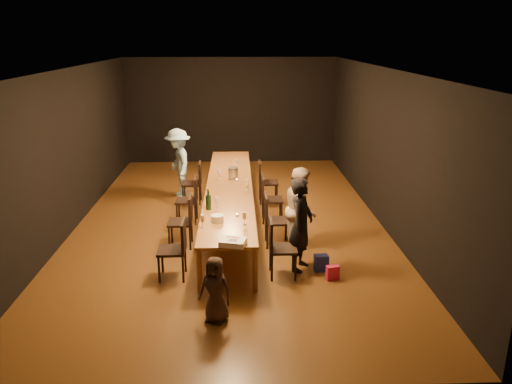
{
  "coord_description": "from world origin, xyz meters",
  "views": [
    {
      "loc": [
        0.16,
        -9.41,
        3.58
      ],
      "look_at": [
        0.48,
        -1.23,
        1.0
      ],
      "focal_mm": 35.0,
      "sensor_mm": 36.0,
      "label": 1
    }
  ],
  "objects_px": {
    "champagne_bottle": "(208,199)",
    "chair_left_0": "(172,250)",
    "ice_bucket": "(233,173)",
    "chair_right_1": "(277,220)",
    "chair_left_3": "(192,183)",
    "plate_stack": "(217,219)",
    "chair_right_3": "(268,182)",
    "woman_birthday": "(301,224)",
    "birthday_cake": "(233,242)",
    "chair_right_0": "(283,248)",
    "man_blue": "(178,163)",
    "table": "(229,188)",
    "chair_left_1": "(180,222)",
    "woman_tan": "(301,209)",
    "child": "(215,290)",
    "chair_left_2": "(187,200)",
    "chair_right_2": "(272,199)"
  },
  "relations": [
    {
      "from": "table",
      "to": "chair_left_1",
      "type": "xyz_separation_m",
      "value": [
        -0.85,
        -1.2,
        -0.24
      ]
    },
    {
      "from": "chair_right_1",
      "to": "woman_tan",
      "type": "xyz_separation_m",
      "value": [
        0.4,
        -0.16,
        0.27
      ]
    },
    {
      "from": "chair_left_1",
      "to": "woman_birthday",
      "type": "distance_m",
      "value": 2.24
    },
    {
      "from": "chair_left_3",
      "to": "man_blue",
      "type": "xyz_separation_m",
      "value": [
        -0.33,
        0.52,
        0.32
      ]
    },
    {
      "from": "chair_left_1",
      "to": "woman_birthday",
      "type": "xyz_separation_m",
      "value": [
        2.0,
        -0.96,
        0.29
      ]
    },
    {
      "from": "chair_right_0",
      "to": "chair_left_0",
      "type": "bearing_deg",
      "value": -90.0
    },
    {
      "from": "woman_birthday",
      "to": "champagne_bottle",
      "type": "xyz_separation_m",
      "value": [
        -1.48,
        0.77,
        0.19
      ]
    },
    {
      "from": "plate_stack",
      "to": "ice_bucket",
      "type": "bearing_deg",
      "value": 84.62
    },
    {
      "from": "woman_birthday",
      "to": "child",
      "type": "xyz_separation_m",
      "value": [
        -1.29,
        -1.48,
        -0.3
      ]
    },
    {
      "from": "chair_left_3",
      "to": "birthday_cake",
      "type": "distance_m",
      "value": 4.22
    },
    {
      "from": "ice_bucket",
      "to": "chair_right_1",
      "type": "bearing_deg",
      "value": -65.97
    },
    {
      "from": "chair_left_3",
      "to": "plate_stack",
      "type": "height_order",
      "value": "chair_left_3"
    },
    {
      "from": "woman_tan",
      "to": "chair_left_1",
      "type": "bearing_deg",
      "value": 98.27
    },
    {
      "from": "woman_tan",
      "to": "child",
      "type": "bearing_deg",
      "value": 161.4
    },
    {
      "from": "chair_left_3",
      "to": "child",
      "type": "relative_size",
      "value": 1.04
    },
    {
      "from": "woman_birthday",
      "to": "woman_tan",
      "type": "xyz_separation_m",
      "value": [
        0.1,
        0.8,
        -0.02
      ]
    },
    {
      "from": "table",
      "to": "chair_right_1",
      "type": "xyz_separation_m",
      "value": [
        0.85,
        -1.2,
        -0.24
      ]
    },
    {
      "from": "birthday_cake",
      "to": "chair_right_3",
      "type": "bearing_deg",
      "value": 93.33
    },
    {
      "from": "champagne_bottle",
      "to": "chair_left_0",
      "type": "bearing_deg",
      "value": -117.14
    },
    {
      "from": "chair_left_2",
      "to": "woman_birthday",
      "type": "distance_m",
      "value": 2.96
    },
    {
      "from": "table",
      "to": "chair_left_0",
      "type": "bearing_deg",
      "value": -109.5
    },
    {
      "from": "chair_left_3",
      "to": "woman_tan",
      "type": "xyz_separation_m",
      "value": [
        2.1,
        -2.56,
        0.27
      ]
    },
    {
      "from": "woman_tan",
      "to": "chair_right_3",
      "type": "bearing_deg",
      "value": 21.53
    },
    {
      "from": "chair_left_2",
      "to": "chair_right_3",
      "type": "bearing_deg",
      "value": -54.78
    },
    {
      "from": "ice_bucket",
      "to": "chair_left_0",
      "type": "bearing_deg",
      "value": -107.43
    },
    {
      "from": "woman_tan",
      "to": "plate_stack",
      "type": "height_order",
      "value": "woman_tan"
    },
    {
      "from": "chair_left_0",
      "to": "child",
      "type": "bearing_deg",
      "value": -150.22
    },
    {
      "from": "birthday_cake",
      "to": "chair_right_1",
      "type": "bearing_deg",
      "value": 79.75
    },
    {
      "from": "plate_stack",
      "to": "woman_birthday",
      "type": "bearing_deg",
      "value": -7.5
    },
    {
      "from": "woman_tan",
      "to": "plate_stack",
      "type": "bearing_deg",
      "value": 126.57
    },
    {
      "from": "chair_left_1",
      "to": "champagne_bottle",
      "type": "height_order",
      "value": "champagne_bottle"
    },
    {
      "from": "chair_right_3",
      "to": "birthday_cake",
      "type": "height_order",
      "value": "chair_right_3"
    },
    {
      "from": "chair_right_3",
      "to": "woman_birthday",
      "type": "distance_m",
      "value": 3.39
    },
    {
      "from": "table",
      "to": "chair_left_1",
      "type": "relative_size",
      "value": 6.45
    },
    {
      "from": "birthday_cake",
      "to": "champagne_bottle",
      "type": "height_order",
      "value": "champagne_bottle"
    },
    {
      "from": "man_blue",
      "to": "plate_stack",
      "type": "bearing_deg",
      "value": -2.43
    },
    {
      "from": "chair_left_1",
      "to": "plate_stack",
      "type": "distance_m",
      "value": 1.1
    },
    {
      "from": "table",
      "to": "woman_tan",
      "type": "bearing_deg",
      "value": -47.53
    },
    {
      "from": "man_blue",
      "to": "woman_tan",
      "type": "bearing_deg",
      "value": 20.49
    },
    {
      "from": "chair_right_1",
      "to": "plate_stack",
      "type": "bearing_deg",
      "value": -52.18
    },
    {
      "from": "chair_right_0",
      "to": "champagne_bottle",
      "type": "distance_m",
      "value": 1.63
    },
    {
      "from": "chair_right_2",
      "to": "man_blue",
      "type": "relative_size",
      "value": 0.59
    },
    {
      "from": "chair_left_1",
      "to": "plate_stack",
      "type": "height_order",
      "value": "chair_left_1"
    },
    {
      "from": "plate_stack",
      "to": "ice_bucket",
      "type": "distance_m",
      "value": 2.54
    },
    {
      "from": "chair_right_0",
      "to": "woman_tan",
      "type": "relative_size",
      "value": 0.64
    },
    {
      "from": "table",
      "to": "birthday_cake",
      "type": "bearing_deg",
      "value": -88.22
    },
    {
      "from": "chair_right_0",
      "to": "man_blue",
      "type": "relative_size",
      "value": 0.59
    },
    {
      "from": "table",
      "to": "chair_right_3",
      "type": "xyz_separation_m",
      "value": [
        0.85,
        1.2,
        -0.24
      ]
    },
    {
      "from": "chair_right_3",
      "to": "woman_tan",
      "type": "relative_size",
      "value": 0.64
    },
    {
      "from": "chair_right_0",
      "to": "plate_stack",
      "type": "xyz_separation_m",
      "value": [
        -1.01,
        0.41,
        0.34
      ]
    }
  ]
}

